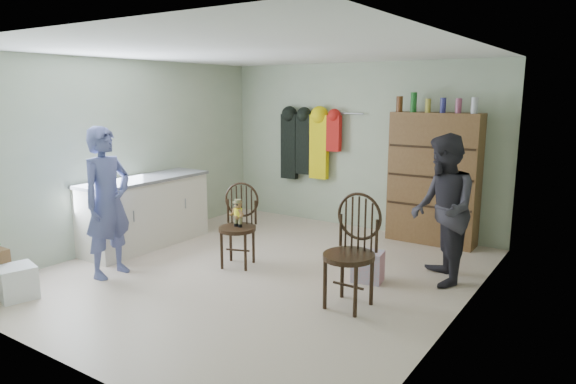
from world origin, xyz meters
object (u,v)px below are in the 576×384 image
Objects in this scene: chair_far at (352,247)px; dresser at (434,178)px; counter at (146,212)px; chair_front at (239,220)px.

chair_far is 2.57m from dresser.
chair_front is at bearing 2.77° from counter.
chair_front is 2.78m from dresser.
chair_front is (1.57, 0.08, 0.08)m from counter.
chair_far reaches higher than counter.
dresser is (-0.05, 2.55, 0.31)m from chair_far.
counter is 1.86× the size of chair_front.
chair_front is 0.90× the size of chair_far.
dresser reaches higher than chair_far.
chair_far is 0.54× the size of dresser.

